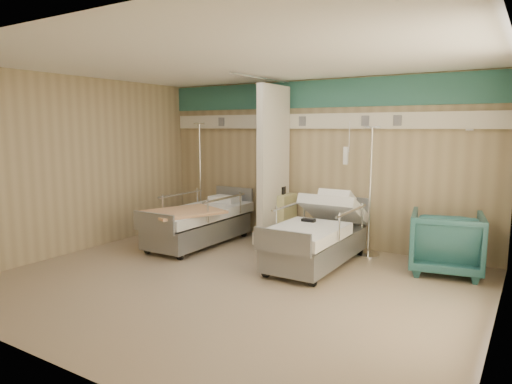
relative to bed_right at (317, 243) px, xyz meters
The scene contains 13 objects.
ground 1.47m from the bed_right, 114.78° to the right, with size 6.00×5.00×0.00m, color gray.
room_walls 1.97m from the bed_right, 121.10° to the right, with size 6.04×5.04×2.82m.
bed_right is the anchor object (origin of this frame).
bed_left 2.20m from the bed_right, behind, with size 1.00×2.16×0.63m, color silver, non-canonical shape.
bedside_cabinet 1.46m from the bed_right, 141.95° to the left, with size 0.50×0.48×0.85m, color #D6D186.
visitor_armchair 1.78m from the bed_right, 19.79° to the left, with size 0.92×0.95×0.86m, color #1F4B4D.
waffle_blanket 1.87m from the bed_right, 17.79° to the left, with size 0.61×0.54×0.07m, color white.
iv_stand_right 0.98m from the bed_right, 59.16° to the left, with size 0.36×0.36×2.01m.
iv_stand_left 3.02m from the bed_right, 162.55° to the left, with size 0.37×0.37×2.08m.
call_remote 0.36m from the bed_right, behind, with size 0.20×0.09×0.04m, color black.
tan_blanket 2.20m from the bed_right, 167.76° to the right, with size 0.90×1.13×0.04m, color tan.
toiletry_bag 1.56m from the bed_right, 142.40° to the left, with size 0.24×0.15×0.13m, color black.
white_cup 1.70m from the bed_right, 146.07° to the left, with size 0.08×0.08×0.12m, color white.
Camera 1 is at (3.27, -4.67, 1.99)m, focal length 32.00 mm.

